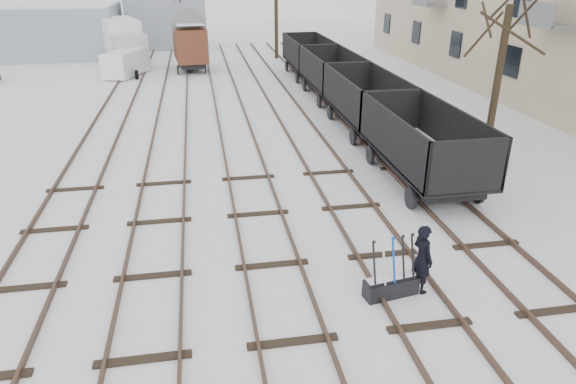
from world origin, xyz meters
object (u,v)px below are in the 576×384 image
(freight_wagon_a, at_px, (421,156))
(lorry, at_px, (123,41))
(panel_van, at_px, (125,63))
(box_van_wagon, at_px, (190,43))
(worker, at_px, (422,259))
(ground_frame, at_px, (391,285))

(freight_wagon_a, xyz_separation_m, lorry, (-13.07, 26.34, 0.71))
(lorry, distance_m, panel_van, 5.10)
(box_van_wagon, distance_m, panel_van, 4.80)
(panel_van, bearing_deg, worker, -50.08)
(ground_frame, xyz_separation_m, panel_van, (-8.99, 27.77, 0.61))
(worker, bearing_deg, ground_frame, 82.41)
(ground_frame, distance_m, freight_wagon_a, 7.31)
(ground_frame, bearing_deg, panel_van, 98.13)
(panel_van, bearing_deg, ground_frame, -51.54)
(worker, bearing_deg, box_van_wagon, -4.91)
(freight_wagon_a, bearing_deg, lorry, 116.39)
(ground_frame, height_order, lorry, lorry)
(worker, distance_m, panel_van, 29.34)
(lorry, relative_size, panel_van, 1.78)
(worker, distance_m, freight_wagon_a, 6.86)
(worker, xyz_separation_m, panel_van, (-9.74, 27.67, 0.03))
(lorry, bearing_deg, panel_van, -99.77)
(ground_frame, height_order, box_van_wagon, box_van_wagon)
(worker, height_order, box_van_wagon, box_van_wagon)
(ground_frame, relative_size, box_van_wagon, 0.32)
(freight_wagon_a, relative_size, lorry, 0.84)
(freight_wagon_a, relative_size, box_van_wagon, 1.38)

